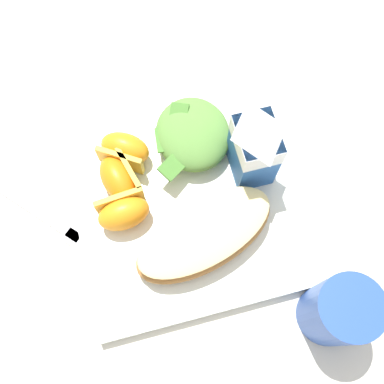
% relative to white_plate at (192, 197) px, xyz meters
% --- Properties ---
extents(ground, '(3.00, 3.00, 0.00)m').
position_rel_white_plate_xyz_m(ground, '(0.00, 0.00, -0.01)').
color(ground, beige).
extents(white_plate, '(0.28, 0.28, 0.02)m').
position_rel_white_plate_xyz_m(white_plate, '(0.00, 0.00, 0.00)').
color(white_plate, white).
rests_on(white_plate, ground).
extents(cheesy_pizza_bread, '(0.12, 0.19, 0.04)m').
position_rel_white_plate_xyz_m(cheesy_pizza_bread, '(0.06, -0.00, 0.03)').
color(cheesy_pizza_bread, '#A87038').
rests_on(cheesy_pizza_bread, white_plate).
extents(green_salad_pile, '(0.11, 0.10, 0.04)m').
position_rel_white_plate_xyz_m(green_salad_pile, '(-0.07, 0.02, 0.03)').
color(green_salad_pile, '#5B8E3D').
rests_on(green_salad_pile, white_plate).
extents(milk_carton, '(0.06, 0.05, 0.11)m').
position_rel_white_plate_xyz_m(milk_carton, '(-0.02, 0.08, 0.07)').
color(milk_carton, '#23569E').
rests_on(milk_carton, white_plate).
extents(orange_wedge_front, '(0.06, 0.07, 0.04)m').
position_rel_white_plate_xyz_m(orange_wedge_front, '(-0.07, -0.07, 0.03)').
color(orange_wedge_front, orange).
rests_on(orange_wedge_front, white_plate).
extents(orange_wedge_middle, '(0.07, 0.05, 0.04)m').
position_rel_white_plate_xyz_m(orange_wedge_middle, '(-0.03, -0.08, 0.03)').
color(orange_wedge_middle, orange).
rests_on(orange_wedge_middle, white_plate).
extents(orange_wedge_rear, '(0.04, 0.06, 0.04)m').
position_rel_white_plate_xyz_m(orange_wedge_rear, '(0.01, -0.08, 0.03)').
color(orange_wedge_rear, orange).
rests_on(orange_wedge_rear, white_plate).
extents(metal_fork, '(0.15, 0.14, 0.01)m').
position_rel_white_plate_xyz_m(metal_fork, '(-0.03, -0.18, -0.01)').
color(metal_fork, silver).
rests_on(metal_fork, ground).
extents(drinking_blue_cup, '(0.07, 0.07, 0.10)m').
position_rel_white_plate_xyz_m(drinking_blue_cup, '(0.17, 0.11, 0.04)').
color(drinking_blue_cup, '#284CA3').
rests_on(drinking_blue_cup, ground).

